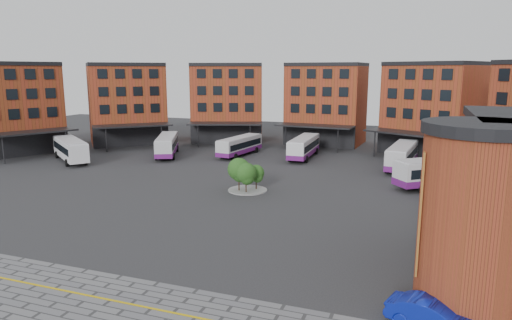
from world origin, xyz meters
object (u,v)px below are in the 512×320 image
(tree_island, at_px, (245,173))
(bus_c, at_px, (240,145))
(bus_d, at_px, (304,147))
(bus_f, at_px, (445,172))
(bus_b, at_px, (167,145))
(blue_car, at_px, (433,315))
(bus_a, at_px, (70,148))
(bus_e, at_px, (402,156))

(tree_island, distance_m, bus_c, 22.09)
(bus_d, xyz_separation_m, bus_f, (19.64, -12.24, 0.13))
(bus_c, xyz_separation_m, bus_f, (29.64, -10.69, 0.26))
(bus_b, distance_m, blue_car, 54.47)
(bus_a, height_order, bus_b, bus_a)
(bus_c, height_order, bus_f, bus_f)
(bus_a, xyz_separation_m, bus_f, (51.46, 2.19, -0.11))
(bus_f, height_order, blue_car, bus_f)
(tree_island, relative_size, bus_a, 0.40)
(bus_d, bearing_deg, bus_e, -13.04)
(bus_b, relative_size, bus_e, 0.95)
(tree_island, height_order, bus_a, tree_island)
(tree_island, height_order, bus_b, tree_island)
(tree_island, bearing_deg, bus_b, 140.44)
(bus_b, bearing_deg, bus_e, -20.90)
(bus_b, xyz_separation_m, bus_e, (35.26, 2.59, 0.06))
(tree_island, relative_size, bus_e, 0.37)
(bus_b, xyz_separation_m, bus_f, (40.32, -6.55, 0.12))
(tree_island, xyz_separation_m, bus_a, (-30.64, 7.37, -0.13))
(tree_island, bearing_deg, bus_c, 113.52)
(bus_c, bearing_deg, bus_a, -141.25)
(bus_f, bearing_deg, bus_d, -160.10)
(bus_a, bearing_deg, tree_island, -66.75)
(tree_island, relative_size, bus_b, 0.39)
(bus_b, relative_size, bus_f, 1.01)
(bus_f, bearing_deg, blue_car, -41.11)
(bus_f, bearing_deg, bus_c, -147.99)
(bus_a, relative_size, bus_d, 0.97)
(tree_island, xyz_separation_m, bus_c, (-8.81, 20.25, -0.49))
(bus_e, height_order, blue_car, bus_e)
(bus_f, bearing_deg, bus_b, -137.38)
(tree_island, xyz_separation_m, bus_e, (15.76, 18.70, -0.30))
(bus_a, height_order, bus_c, bus_a)
(bus_f, bearing_deg, tree_island, -103.50)
(bus_f, relative_size, blue_car, 2.36)
(bus_b, bearing_deg, bus_f, -34.33)
(bus_e, height_order, bus_f, bus_f)
(bus_a, bearing_deg, blue_car, -83.94)
(bus_c, height_order, blue_car, bus_c)
(tree_island, height_order, bus_c, tree_island)
(tree_island, xyz_separation_m, bus_b, (-19.50, 16.11, -0.36))
(bus_b, height_order, bus_c, bus_b)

